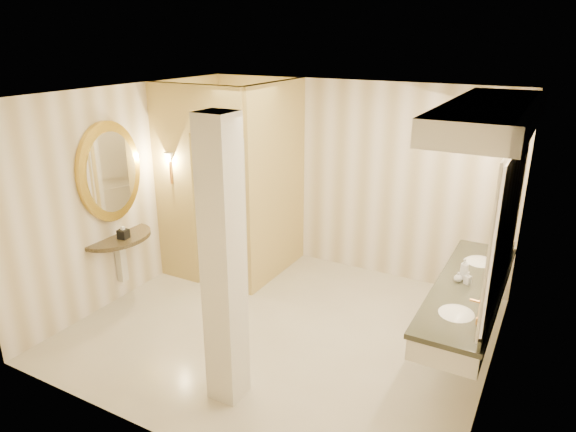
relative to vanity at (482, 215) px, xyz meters
name	(u,v)px	position (x,y,z in m)	size (l,w,h in m)	color
floor	(283,328)	(-1.98, -0.40, -1.63)	(4.50, 4.50, 0.00)	beige
ceiling	(282,95)	(-1.98, -0.40, 1.07)	(4.50, 4.50, 0.00)	white
wall_back	(351,178)	(-1.98, 1.60, -0.28)	(4.50, 0.02, 2.70)	white
wall_front	(155,300)	(-1.98, -2.40, -0.28)	(4.50, 0.02, 2.70)	white
wall_left	(130,192)	(-4.23, -0.40, -0.28)	(0.02, 4.00, 2.70)	white
wall_right	(502,263)	(0.27, -0.40, -0.28)	(0.02, 4.00, 2.70)	white
toilet_closet	(245,183)	(-3.10, 0.57, -0.24)	(1.50, 1.55, 2.70)	#D5BB6F
wall_sconce	(170,159)	(-3.90, 0.03, 0.10)	(0.14, 0.14, 0.42)	#C4823E
vanity	(482,215)	(0.00, 0.00, 0.00)	(0.75, 2.57, 2.09)	beige
console_shelf	(113,200)	(-4.19, -0.73, -0.29)	(0.95, 0.95, 1.92)	black
pillar	(223,266)	(-1.87, -1.65, -0.28)	(0.30, 0.30, 2.70)	beige
tissue_box	(123,234)	(-4.04, -0.77, -0.70)	(0.12, 0.12, 0.12)	black
toilet	(276,235)	(-3.08, 1.35, -1.27)	(0.40, 0.69, 0.71)	white
soap_bottle_a	(468,278)	(-0.05, 0.01, -0.69)	(0.06, 0.06, 0.13)	beige
soap_bottle_b	(458,277)	(-0.15, 0.01, -0.70)	(0.08, 0.08, 0.11)	silver
soap_bottle_c	(464,268)	(-0.11, 0.11, -0.64)	(0.09, 0.09, 0.23)	#C6B28C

